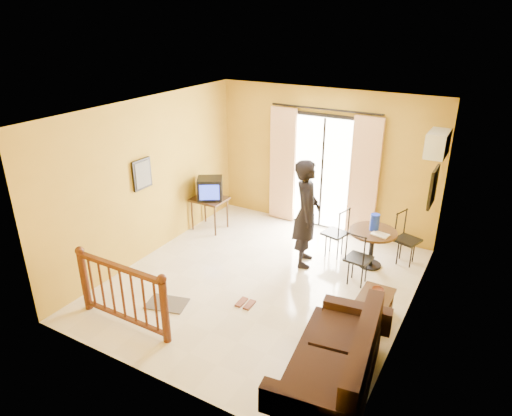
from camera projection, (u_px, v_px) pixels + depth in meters
The scene contains 19 objects.
ground at pixel (262, 282), 7.47m from camera, with size 5.00×5.00×0.00m, color beige.
room_shell at pixel (262, 185), 6.80m from camera, with size 5.00×5.00×5.00m.
balcony_door at pixel (322, 172), 8.94m from camera, with size 2.25×0.14×2.46m.
tv_table at pixel (209, 202), 9.11m from camera, with size 0.66×0.55×0.66m.
television at pixel (210, 188), 8.97m from camera, with size 0.63×0.62×0.43m.
picture_left at pixel (142, 174), 7.71m from camera, with size 0.05×0.42×0.52m.
dining_table at pixel (372, 238), 7.76m from camera, with size 0.80×0.80×0.67m.
water_jug at pixel (375, 222), 7.67m from camera, with size 0.16×0.16×0.29m, color #132AB8.
serving_tray at pixel (380, 235), 7.55m from camera, with size 0.28×0.18×0.02m, color beige.
dining_chairs at pixel (364, 266), 7.93m from camera, with size 1.68×1.52×0.95m.
air_conditioner at pixel (437, 144), 7.23m from camera, with size 0.31×0.60×0.40m.
botanical_print at pixel (433, 187), 6.85m from camera, with size 0.05×0.50×0.60m.
coffee_table at pixel (373, 305), 6.47m from camera, with size 0.45×0.80×0.36m.
bowl at pixel (378, 290), 6.56m from camera, with size 0.18×0.18×0.05m, color brown.
sofa at pixel (337, 365), 5.23m from camera, with size 1.10×2.00×0.90m.
standing_person at pixel (306, 214), 7.69m from camera, with size 0.69×0.45×1.89m, color black.
stair_balustrade at pixel (122, 290), 6.25m from camera, with size 1.63×0.13×1.04m.
doormat at pixel (167, 303), 6.90m from camera, with size 0.60×0.40×0.02m, color #534B42.
sandals at pixel (245, 303), 6.89m from camera, with size 0.25×0.25×0.03m.
Camera 1 is at (3.07, -5.60, 4.06)m, focal length 32.00 mm.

